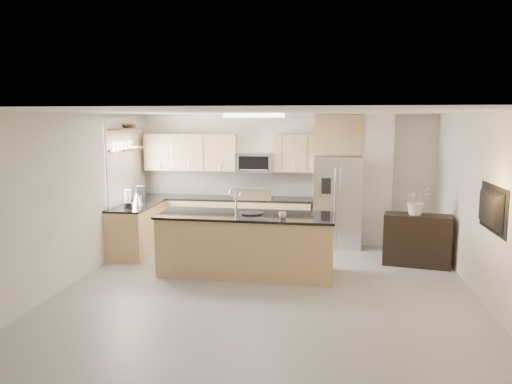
# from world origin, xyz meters

# --- Properties ---
(floor) EXTENTS (6.50, 6.50, 0.00)m
(floor) POSITION_xyz_m (0.00, 0.00, 0.00)
(floor) COLOR gray
(floor) RESTS_ON ground
(ceiling) EXTENTS (6.00, 6.50, 0.02)m
(ceiling) POSITION_xyz_m (0.00, 0.00, 2.60)
(ceiling) COLOR silver
(ceiling) RESTS_ON wall_back
(wall_back) EXTENTS (6.00, 0.02, 2.60)m
(wall_back) POSITION_xyz_m (0.00, 3.25, 1.30)
(wall_back) COLOR silver
(wall_back) RESTS_ON floor
(wall_front) EXTENTS (6.00, 0.02, 2.60)m
(wall_front) POSITION_xyz_m (0.00, -3.25, 1.30)
(wall_front) COLOR silver
(wall_front) RESTS_ON floor
(wall_left) EXTENTS (0.02, 6.50, 2.60)m
(wall_left) POSITION_xyz_m (-3.00, 0.00, 1.30)
(wall_left) COLOR silver
(wall_left) RESTS_ON floor
(wall_right) EXTENTS (0.02, 6.50, 2.60)m
(wall_right) POSITION_xyz_m (3.00, 0.00, 1.30)
(wall_right) COLOR silver
(wall_right) RESTS_ON floor
(back_counter) EXTENTS (3.55, 0.66, 1.44)m
(back_counter) POSITION_xyz_m (-1.23, 2.93, 0.47)
(back_counter) COLOR tan
(back_counter) RESTS_ON floor
(left_counter) EXTENTS (0.66, 1.50, 0.92)m
(left_counter) POSITION_xyz_m (-2.67, 1.85, 0.46)
(left_counter) COLOR tan
(left_counter) RESTS_ON floor
(range) EXTENTS (0.76, 0.64, 1.14)m
(range) POSITION_xyz_m (-0.60, 2.92, 0.47)
(range) COLOR black
(range) RESTS_ON floor
(upper_cabinets) EXTENTS (3.50, 0.33, 0.75)m
(upper_cabinets) POSITION_xyz_m (-1.30, 3.09, 1.83)
(upper_cabinets) COLOR tan
(upper_cabinets) RESTS_ON wall_back
(microwave) EXTENTS (0.76, 0.40, 0.40)m
(microwave) POSITION_xyz_m (-0.60, 3.04, 1.63)
(microwave) COLOR silver
(microwave) RESTS_ON upper_cabinets
(refrigerator) EXTENTS (0.92, 0.78, 1.78)m
(refrigerator) POSITION_xyz_m (1.06, 2.87, 0.89)
(refrigerator) COLOR silver
(refrigerator) RESTS_ON floor
(partition_column) EXTENTS (0.60, 0.30, 2.60)m
(partition_column) POSITION_xyz_m (1.82, 3.10, 1.30)
(partition_column) COLOR silver
(partition_column) RESTS_ON floor
(window) EXTENTS (0.04, 1.15, 1.65)m
(window) POSITION_xyz_m (-2.98, 1.85, 1.65)
(window) COLOR white
(window) RESTS_ON wall_left
(shelf_lower) EXTENTS (0.30, 1.20, 0.04)m
(shelf_lower) POSITION_xyz_m (-2.85, 1.95, 1.95)
(shelf_lower) COLOR #935B3A
(shelf_lower) RESTS_ON wall_left
(shelf_upper) EXTENTS (0.30, 1.20, 0.04)m
(shelf_upper) POSITION_xyz_m (-2.85, 1.95, 2.32)
(shelf_upper) COLOR #935B3A
(shelf_upper) RESTS_ON wall_left
(ceiling_fixture) EXTENTS (1.00, 0.50, 0.06)m
(ceiling_fixture) POSITION_xyz_m (-0.40, 1.60, 2.56)
(ceiling_fixture) COLOR white
(ceiling_fixture) RESTS_ON ceiling
(island) EXTENTS (2.87, 1.11, 1.41)m
(island) POSITION_xyz_m (-0.42, 0.87, 0.49)
(island) COLOR tan
(island) RESTS_ON floor
(credenza) EXTENTS (1.18, 0.66, 0.89)m
(credenza) POSITION_xyz_m (2.41, 1.72, 0.44)
(credenza) COLOR black
(credenza) RESTS_ON floor
(cup) EXTENTS (0.15, 0.15, 0.09)m
(cup) POSITION_xyz_m (0.18, 0.65, 1.03)
(cup) COLOR white
(cup) RESTS_ON island
(platter) EXTENTS (0.39, 0.39, 0.02)m
(platter) POSITION_xyz_m (-0.37, 0.91, 0.99)
(platter) COLOR black
(platter) RESTS_ON island
(blender) EXTENTS (0.14, 0.14, 0.33)m
(blender) POSITION_xyz_m (-2.67, 1.46, 1.07)
(blender) COLOR black
(blender) RESTS_ON left_counter
(kettle) EXTENTS (0.22, 0.22, 0.27)m
(kettle) POSITION_xyz_m (-2.62, 1.78, 1.04)
(kettle) COLOR silver
(kettle) RESTS_ON left_counter
(coffee_maker) EXTENTS (0.20, 0.23, 0.30)m
(coffee_maker) POSITION_xyz_m (-2.69, 2.20, 1.06)
(coffee_maker) COLOR black
(coffee_maker) RESTS_ON left_counter
(bowl) EXTENTS (0.50, 0.50, 0.09)m
(bowl) POSITION_xyz_m (-2.85, 2.12, 2.38)
(bowl) COLOR silver
(bowl) RESTS_ON shelf_upper
(flower_vase) EXTENTS (0.74, 0.67, 0.72)m
(flower_vase) POSITION_xyz_m (2.37, 1.70, 1.25)
(flower_vase) COLOR beige
(flower_vase) RESTS_ON credenza
(television) EXTENTS (0.14, 1.08, 0.62)m
(television) POSITION_xyz_m (2.91, -0.20, 1.35)
(television) COLOR black
(television) RESTS_ON wall_right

